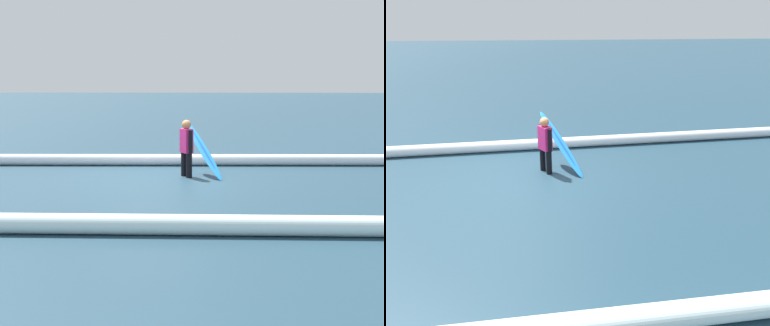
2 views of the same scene
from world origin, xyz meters
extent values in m
plane|color=#213E4E|center=(0.00, 0.00, 0.00)|extent=(130.39, 130.39, 0.00)
cylinder|color=black|center=(-0.68, -0.32, 0.29)|extent=(0.14, 0.14, 0.58)
cylinder|color=black|center=(-0.82, -0.07, 0.29)|extent=(0.14, 0.14, 0.58)
cube|color=#D82672|center=(-0.75, -0.19, 0.87)|extent=(0.34, 0.39, 0.57)
sphere|color=#C78050|center=(-0.75, -0.19, 1.26)|extent=(0.22, 0.22, 0.22)
cylinder|color=black|center=(-0.64, -0.38, 0.87)|extent=(0.09, 0.11, 0.55)
cylinder|color=black|center=(-0.85, -0.01, 0.87)|extent=(0.09, 0.09, 0.54)
ellipsoid|color=#268CE5|center=(-1.14, -0.41, 0.64)|extent=(1.12, 1.60, 1.31)
ellipsoid|color=blue|center=(-1.14, -0.41, 0.64)|extent=(0.80, 1.23, 1.06)
cylinder|color=white|center=(-0.48, -1.88, 0.15)|extent=(20.84, 0.84, 0.30)
camera|label=1|loc=(-1.30, 12.83, 2.41)|focal=51.53mm
camera|label=2|loc=(-0.43, 7.69, 3.43)|focal=32.61mm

